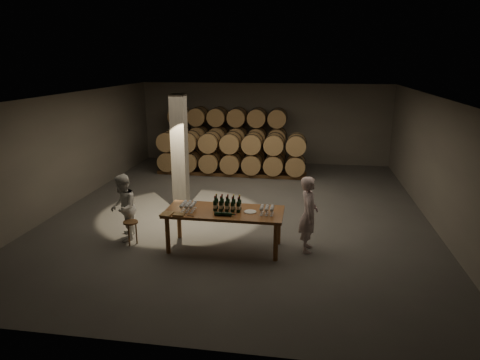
% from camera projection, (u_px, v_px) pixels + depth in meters
% --- Properties ---
extents(room, '(12.00, 12.00, 12.00)m').
position_uv_depth(room, '(180.00, 152.00, 12.07)').
color(room, '#504E4B').
rests_on(room, ground).
extents(tasting_table, '(2.60, 1.10, 0.90)m').
position_uv_depth(tasting_table, '(224.00, 215.00, 9.45)').
color(tasting_table, brown).
rests_on(tasting_table, ground).
extents(barrel_stack_back, '(4.70, 0.95, 2.31)m').
position_uv_depth(barrel_stack_back, '(228.00, 136.00, 16.86)').
color(barrel_stack_back, brown).
rests_on(barrel_stack_back, ground).
extents(barrel_stack_front, '(5.48, 0.95, 1.57)m').
position_uv_depth(barrel_stack_front, '(231.00, 153.00, 15.57)').
color(barrel_stack_front, brown).
rests_on(barrel_stack_front, ground).
extents(bottle_cluster, '(0.61, 0.24, 0.35)m').
position_uv_depth(bottle_cluster, '(227.00, 205.00, 9.40)').
color(bottle_cluster, black).
rests_on(bottle_cluster, tasting_table).
extents(lying_bottles, '(0.47, 0.08, 0.08)m').
position_uv_depth(lying_bottles, '(224.00, 214.00, 9.10)').
color(lying_bottles, black).
rests_on(lying_bottles, tasting_table).
extents(glass_cluster_left, '(0.31, 0.42, 0.18)m').
position_uv_depth(glass_cluster_left, '(188.00, 205.00, 9.42)').
color(glass_cluster_left, silver).
rests_on(glass_cluster_left, tasting_table).
extents(glass_cluster_right, '(0.31, 0.31, 0.18)m').
position_uv_depth(glass_cluster_right, '(267.00, 208.00, 9.20)').
color(glass_cluster_right, silver).
rests_on(glass_cluster_right, tasting_table).
extents(plate, '(0.27, 0.27, 0.02)m').
position_uv_depth(plate, '(250.00, 212.00, 9.33)').
color(plate, white).
rests_on(plate, tasting_table).
extents(notebook_near, '(0.24, 0.19, 0.03)m').
position_uv_depth(notebook_near, '(179.00, 214.00, 9.15)').
color(notebook_near, brown).
rests_on(notebook_near, tasting_table).
extents(notebook_corner, '(0.26, 0.32, 0.03)m').
position_uv_depth(notebook_corner, '(167.00, 214.00, 9.18)').
color(notebook_corner, brown).
rests_on(notebook_corner, tasting_table).
extents(pen, '(0.16, 0.03, 0.01)m').
position_uv_depth(pen, '(191.00, 216.00, 9.09)').
color(pen, black).
rests_on(pen, tasting_table).
extents(stool, '(0.33, 0.33, 0.56)m').
position_uv_depth(stool, '(131.00, 226.00, 9.75)').
color(stool, brown).
rests_on(stool, ground).
extents(person_man, '(0.41, 0.62, 1.70)m').
position_uv_depth(person_man, '(309.00, 214.00, 9.34)').
color(person_man, beige).
rests_on(person_man, ground).
extents(person_woman, '(0.79, 0.91, 1.58)m').
position_uv_depth(person_woman, '(123.00, 208.00, 9.95)').
color(person_woman, white).
rests_on(person_woman, ground).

